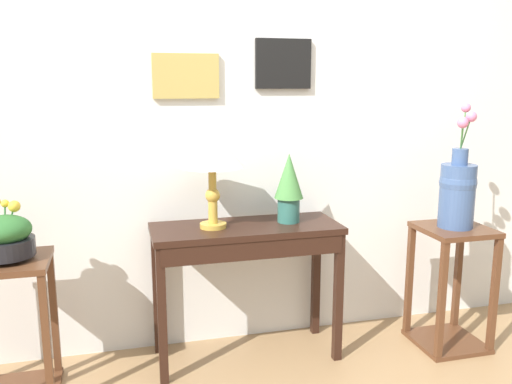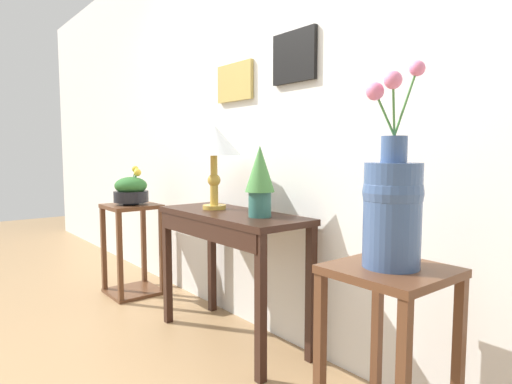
# 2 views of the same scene
# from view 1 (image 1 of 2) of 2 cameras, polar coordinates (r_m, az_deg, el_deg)

# --- Properties ---
(back_wall_with_art) EXTENTS (9.00, 0.13, 2.80)m
(back_wall_with_art) POSITION_cam_1_polar(r_m,az_deg,el_deg) (3.16, -1.72, 8.79)
(back_wall_with_art) COLOR silver
(back_wall_with_art) RESTS_ON ground
(console_table) EXTENTS (1.04, 0.41, 0.78)m
(console_table) POSITION_cam_1_polar(r_m,az_deg,el_deg) (2.98, -0.96, -5.97)
(console_table) COLOR black
(console_table) RESTS_ON ground
(table_lamp) EXTENTS (0.34, 0.34, 0.52)m
(table_lamp) POSITION_cam_1_polar(r_m,az_deg,el_deg) (2.85, -4.69, 4.11)
(table_lamp) COLOR gold
(table_lamp) RESTS_ON console_table
(potted_plant_on_console) EXTENTS (0.16, 0.16, 0.39)m
(potted_plant_on_console) POSITION_cam_1_polar(r_m,az_deg,el_deg) (2.99, 3.51, 0.82)
(potted_plant_on_console) COLOR #2D665B
(potted_plant_on_console) RESTS_ON console_table
(pedestal_stand_left) EXTENTS (0.39, 0.39, 0.72)m
(pedestal_stand_left) POSITION_cam_1_polar(r_m,az_deg,el_deg) (2.97, -24.30, -13.18)
(pedestal_stand_left) COLOR #56331E
(pedestal_stand_left) RESTS_ON ground
(planter_bowl_wide_left) EXTENTS (0.27, 0.27, 0.30)m
(planter_bowl_wide_left) POSITION_cam_1_polar(r_m,az_deg,el_deg) (2.81, -25.08, -4.31)
(planter_bowl_wide_left) COLOR black
(planter_bowl_wide_left) RESTS_ON pedestal_stand_left
(pedestal_stand_right) EXTENTS (0.39, 0.39, 0.73)m
(pedestal_stand_right) POSITION_cam_1_polar(r_m,az_deg,el_deg) (3.43, 19.89, -9.43)
(pedestal_stand_right) COLOR #56331E
(pedestal_stand_right) RESTS_ON ground
(flower_vase_tall_right) EXTENTS (0.21, 0.21, 0.71)m
(flower_vase_tall_right) POSITION_cam_1_polar(r_m,az_deg,el_deg) (3.27, 20.60, 0.39)
(flower_vase_tall_right) COLOR #3D5684
(flower_vase_tall_right) RESTS_ON pedestal_stand_right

